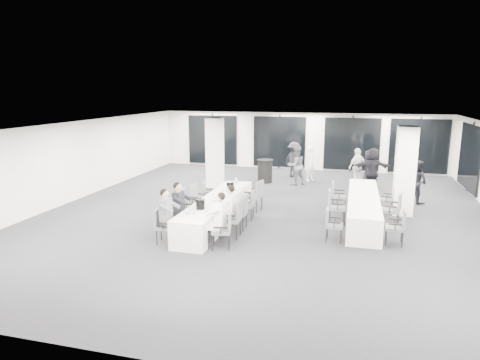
% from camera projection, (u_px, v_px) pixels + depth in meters
% --- Properties ---
extents(room, '(14.04, 16.04, 2.84)m').
position_uv_depth(room, '(300.00, 166.00, 14.34)').
color(room, black).
rests_on(room, ground).
extents(column_left, '(0.60, 0.60, 2.80)m').
position_uv_depth(column_left, '(215.00, 153.00, 17.24)').
color(column_left, white).
rests_on(column_left, floor).
extents(column_right, '(0.60, 0.60, 2.80)m').
position_uv_depth(column_right, '(405.00, 171.00, 13.39)').
color(column_right, white).
rests_on(column_right, floor).
extents(banquet_table_main, '(0.90, 5.00, 0.75)m').
position_uv_depth(banquet_table_main, '(217.00, 211.00, 12.71)').
color(banquet_table_main, silver).
rests_on(banquet_table_main, floor).
extents(banquet_table_side, '(0.90, 5.00, 0.75)m').
position_uv_depth(banquet_table_side, '(363.00, 208.00, 13.01)').
color(banquet_table_side, silver).
rests_on(banquet_table_side, floor).
extents(cocktail_table, '(0.71, 0.71, 0.99)m').
position_uv_depth(cocktail_table, '(265.00, 171.00, 18.23)').
color(cocktail_table, black).
rests_on(cocktail_table, floor).
extents(chair_main_left_near, '(0.51, 0.55, 0.90)m').
position_uv_depth(chair_main_left_near, '(163.00, 224.00, 11.03)').
color(chair_main_left_near, '#55585D').
rests_on(chair_main_left_near, floor).
extents(chair_main_left_second, '(0.47, 0.52, 0.89)m').
position_uv_depth(chair_main_left_second, '(176.00, 215.00, 11.82)').
color(chair_main_left_second, '#55585D').
rests_on(chair_main_left_second, floor).
extents(chair_main_left_mid, '(0.54, 0.60, 1.03)m').
position_uv_depth(chair_main_left_mid, '(187.00, 204.00, 12.60)').
color(chair_main_left_mid, '#55585D').
rests_on(chair_main_left_mid, floor).
extents(chair_main_left_fourth, '(0.57, 0.61, 0.99)m').
position_uv_depth(chair_main_left_fourth, '(197.00, 198.00, 13.41)').
color(chair_main_left_fourth, '#55585D').
rests_on(chair_main_left_fourth, floor).
extents(chair_main_left_far, '(0.53, 0.56, 0.87)m').
position_uv_depth(chair_main_left_far, '(208.00, 193.00, 14.34)').
color(chair_main_left_far, '#55585D').
rests_on(chair_main_left_far, floor).
extents(chair_main_right_near, '(0.58, 0.60, 0.94)m').
position_uv_depth(chair_main_right_near, '(224.00, 227.00, 10.63)').
color(chair_main_right_near, '#55585D').
rests_on(chair_main_right_near, floor).
extents(chair_main_right_second, '(0.54, 0.60, 1.04)m').
position_uv_depth(chair_main_right_second, '(234.00, 216.00, 11.41)').
color(chair_main_right_second, '#55585D').
rests_on(chair_main_right_second, floor).
extents(chair_main_right_mid, '(0.49, 0.54, 0.95)m').
position_uv_depth(chair_main_right_mid, '(241.00, 210.00, 12.11)').
color(chair_main_right_mid, '#55585D').
rests_on(chair_main_right_mid, floor).
extents(chair_main_right_fourth, '(0.48, 0.53, 0.90)m').
position_uv_depth(chair_main_right_fourth, '(249.00, 203.00, 13.04)').
color(chair_main_right_fourth, '#55585D').
rests_on(chair_main_right_fourth, floor).
extents(chair_main_right_far, '(0.61, 0.64, 1.02)m').
position_uv_depth(chair_main_right_far, '(256.00, 194.00, 13.88)').
color(chair_main_right_far, '#55585D').
rests_on(chair_main_right_far, floor).
extents(chair_side_left_near, '(0.45, 0.50, 0.87)m').
position_uv_depth(chair_side_left_near, '(332.00, 222.00, 11.18)').
color(chair_side_left_near, '#55585D').
rests_on(chair_side_left_near, floor).
extents(chair_side_left_mid, '(0.55, 0.60, 1.00)m').
position_uv_depth(chair_side_left_mid, '(334.00, 204.00, 12.65)').
color(chair_side_left_mid, '#55585D').
rests_on(chair_side_left_mid, floor).
extents(chair_side_left_far, '(0.48, 0.54, 0.93)m').
position_uv_depth(chair_side_left_far, '(337.00, 194.00, 14.07)').
color(chair_side_left_far, '#55585D').
rests_on(chair_side_left_far, floor).
extents(chair_side_right_near, '(0.48, 0.54, 0.92)m').
position_uv_depth(chair_side_right_near, '(398.00, 225.00, 10.88)').
color(chair_side_right_near, '#55585D').
rests_on(chair_side_right_near, floor).
extents(chair_side_right_mid, '(0.60, 0.64, 1.03)m').
position_uv_depth(chair_side_right_mid, '(394.00, 207.00, 12.26)').
color(chair_side_right_mid, '#55585D').
rests_on(chair_side_right_mid, floor).
extents(chair_side_right_far, '(0.53, 0.56, 0.90)m').
position_uv_depth(chair_side_right_far, '(390.00, 198.00, 13.67)').
color(chair_side_right_far, '#55585D').
rests_on(chair_side_right_far, floor).
extents(seated_guest_a, '(0.50, 0.38, 1.44)m').
position_uv_depth(seated_guest_a, '(168.00, 213.00, 10.93)').
color(seated_guest_a, '#56585D').
rests_on(seated_guest_a, floor).
extents(seated_guest_b, '(0.50, 0.38, 1.44)m').
position_uv_depth(seated_guest_b, '(181.00, 204.00, 11.71)').
color(seated_guest_b, black).
rests_on(seated_guest_b, floor).
extents(seated_guest_c, '(0.50, 0.38, 1.44)m').
position_uv_depth(seated_guest_c, '(218.00, 217.00, 10.60)').
color(seated_guest_c, white).
rests_on(seated_guest_c, floor).
extents(seated_guest_d, '(0.50, 0.38, 1.44)m').
position_uv_depth(seated_guest_d, '(228.00, 208.00, 11.40)').
color(seated_guest_d, white).
rests_on(seated_guest_d, floor).
extents(standing_guest_a, '(0.76, 0.80, 1.72)m').
position_uv_depth(standing_guest_a, '(311.00, 161.00, 18.52)').
color(standing_guest_a, white).
rests_on(standing_guest_a, floor).
extents(standing_guest_b, '(1.03, 0.98, 1.84)m').
position_uv_depth(standing_guest_b, '(296.00, 163.00, 17.70)').
color(standing_guest_b, '#56585D').
rests_on(standing_guest_b, floor).
extents(standing_guest_c, '(1.29, 1.20, 1.82)m').
position_uv_depth(standing_guest_c, '(294.00, 157.00, 19.23)').
color(standing_guest_c, black).
rests_on(standing_guest_c, floor).
extents(standing_guest_d, '(1.14, 1.14, 1.76)m').
position_uv_depth(standing_guest_d, '(358.00, 164.00, 17.65)').
color(standing_guest_d, white).
rests_on(standing_guest_d, floor).
extents(standing_guest_e, '(0.68, 0.92, 1.71)m').
position_uv_depth(standing_guest_e, '(369.00, 166.00, 17.40)').
color(standing_guest_e, black).
rests_on(standing_guest_e, floor).
extents(standing_guest_f, '(1.78, 0.92, 1.84)m').
position_uv_depth(standing_guest_f, '(372.00, 165.00, 17.14)').
color(standing_guest_f, black).
rests_on(standing_guest_f, floor).
extents(standing_guest_h, '(0.92, 0.97, 1.73)m').
position_uv_depth(standing_guest_h, '(417.00, 179.00, 14.87)').
color(standing_guest_h, black).
rests_on(standing_guest_h, floor).
extents(ice_bucket_near, '(0.24, 0.24, 0.27)m').
position_uv_depth(ice_bucket_near, '(200.00, 204.00, 11.48)').
color(ice_bucket_near, black).
rests_on(ice_bucket_near, banquet_table_main).
extents(ice_bucket_far, '(0.24, 0.24, 0.27)m').
position_uv_depth(ice_bucket_far, '(230.00, 186.00, 13.63)').
color(ice_bucket_far, black).
rests_on(ice_bucket_far, banquet_table_main).
extents(water_bottle_a, '(0.06, 0.06, 0.20)m').
position_uv_depth(water_bottle_a, '(187.00, 212.00, 10.85)').
color(water_bottle_a, silver).
rests_on(water_bottle_a, banquet_table_main).
extents(water_bottle_b, '(0.06, 0.06, 0.19)m').
position_uv_depth(water_bottle_b, '(223.00, 194.00, 12.73)').
color(water_bottle_b, silver).
rests_on(water_bottle_b, banquet_table_main).
extents(water_bottle_c, '(0.07, 0.07, 0.23)m').
position_uv_depth(water_bottle_c, '(236.00, 181.00, 14.40)').
color(water_bottle_c, silver).
rests_on(water_bottle_c, banquet_table_main).
extents(plate_a, '(0.20, 0.20, 0.03)m').
position_uv_depth(plate_a, '(194.00, 214.00, 11.02)').
color(plate_a, white).
rests_on(plate_a, banquet_table_main).
extents(plate_b, '(0.20, 0.20, 0.03)m').
position_uv_depth(plate_b, '(208.00, 212.00, 11.20)').
color(plate_b, white).
rests_on(plate_b, banquet_table_main).
extents(plate_c, '(0.22, 0.22, 0.03)m').
position_uv_depth(plate_c, '(214.00, 201.00, 12.29)').
color(plate_c, white).
rests_on(plate_c, banquet_table_main).
extents(wine_glass, '(0.08, 0.08, 0.21)m').
position_uv_depth(wine_glass, '(200.00, 213.00, 10.59)').
color(wine_glass, silver).
rests_on(wine_glass, banquet_table_main).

